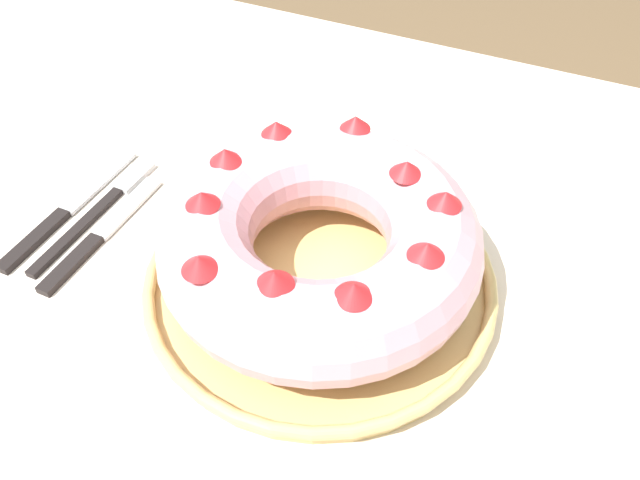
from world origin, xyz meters
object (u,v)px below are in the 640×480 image
at_px(fork, 103,206).
at_px(serving_knife, 63,214).
at_px(napkin, 618,453).
at_px(serving_dish, 320,280).
at_px(bundt_cake, 320,239).
at_px(cake_knife, 96,240).

xyz_separation_m(fork, serving_knife, (-0.03, -0.03, -0.00)).
height_order(fork, napkin, fork).
distance_m(fork, napkin, 0.56).
distance_m(serving_dish, napkin, 0.29).
height_order(bundt_cake, serving_knife, bundt_cake).
bearing_deg(fork, bundt_cake, 2.93).
distance_m(bundt_cake, napkin, 0.30).
bearing_deg(serving_knife, serving_dish, -0.92).
bearing_deg(bundt_cake, serving_dish, 0.61).
bearing_deg(napkin, fork, 173.69).
height_order(serving_dish, napkin, serving_dish).
relative_size(bundt_cake, napkin, 1.85).
bearing_deg(serving_knife, bundt_cake, -0.92).
bearing_deg(napkin, serving_dish, 168.83).
bearing_deg(serving_dish, cake_knife, -170.35).
bearing_deg(napkin, serving_knife, 176.94).
distance_m(bundt_cake, cake_knife, 0.26).
distance_m(serving_knife, napkin, 0.59).
height_order(serving_dish, fork, serving_dish).
bearing_deg(serving_dish, napkin, -11.17).
bearing_deg(serving_dish, bundt_cake, -179.39).
xyz_separation_m(fork, napkin, (0.56, -0.06, -0.00)).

